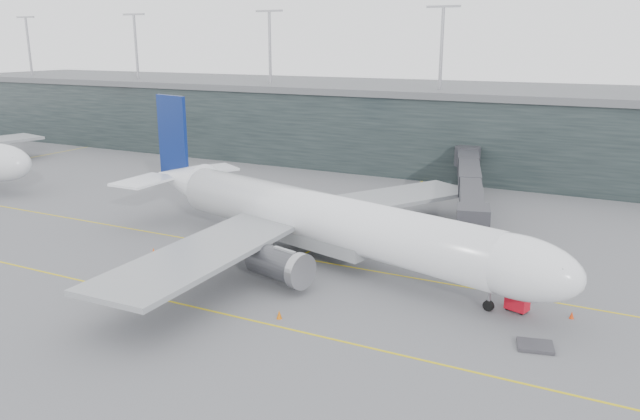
% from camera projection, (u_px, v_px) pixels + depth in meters
% --- Properties ---
extents(ground, '(320.00, 320.00, 0.00)m').
position_uv_depth(ground, '(278.00, 242.00, 75.27)').
color(ground, '#5C5C61').
rests_on(ground, ground).
extents(taxiline_a, '(160.00, 0.25, 0.02)m').
position_uv_depth(taxiline_a, '(260.00, 251.00, 71.83)').
color(taxiline_a, gold).
rests_on(taxiline_a, ground).
extents(taxiline_b, '(160.00, 0.25, 0.02)m').
position_uv_depth(taxiline_b, '(169.00, 301.00, 58.07)').
color(taxiline_b, gold).
rests_on(taxiline_b, ground).
extents(taxiline_lead_main, '(0.25, 60.00, 0.02)m').
position_uv_depth(taxiline_lead_main, '(378.00, 208.00, 90.28)').
color(taxiline_lead_main, gold).
rests_on(taxiline_lead_main, ground).
extents(taxiline_lead_adj, '(0.25, 60.00, 0.02)m').
position_uv_depth(taxiline_lead_adj, '(8.00, 162.00, 125.34)').
color(taxiline_lead_adj, gold).
rests_on(taxiline_lead_adj, ground).
extents(terminal, '(240.00, 36.00, 29.00)m').
position_uv_depth(terminal, '(428.00, 124.00, 123.16)').
color(terminal, black).
rests_on(terminal, ground).
extents(main_aircraft, '(58.23, 53.61, 16.56)m').
position_uv_depth(main_aircraft, '(320.00, 219.00, 67.91)').
color(main_aircraft, white).
rests_on(main_aircraft, ground).
extents(jet_bridge, '(14.71, 44.15, 6.84)m').
position_uv_depth(jet_bridge, '(481.00, 176.00, 87.39)').
color(jet_bridge, '#2C2C31').
rests_on(jet_bridge, ground).
extents(gse_cart, '(2.22, 1.77, 1.31)m').
position_uv_depth(gse_cart, '(517.00, 304.00, 55.72)').
color(gse_cart, red).
rests_on(gse_cart, ground).
extents(baggage_dolly, '(3.19, 2.78, 0.27)m').
position_uv_depth(baggage_dolly, '(535.00, 346.00, 49.17)').
color(baggage_dolly, '#343338').
rests_on(baggage_dolly, ground).
extents(uld_a, '(2.28, 1.93, 1.87)m').
position_uv_depth(uld_a, '(278.00, 209.00, 86.07)').
color(uld_a, '#393A3F').
rests_on(uld_a, ground).
extents(uld_b, '(2.32, 1.92, 2.00)m').
position_uv_depth(uld_b, '(310.00, 211.00, 84.70)').
color(uld_b, '#393A3F').
rests_on(uld_b, ground).
extents(uld_c, '(2.24, 1.89, 1.86)m').
position_uv_depth(uld_c, '(316.00, 212.00, 84.76)').
color(uld_c, '#393A3F').
rests_on(uld_c, ground).
extents(cone_nose, '(0.41, 0.41, 0.66)m').
position_uv_depth(cone_nose, '(572.00, 315.00, 54.32)').
color(cone_nose, red).
rests_on(cone_nose, ground).
extents(cone_wing_stbd, '(0.50, 0.50, 0.79)m').
position_uv_depth(cone_wing_stbd, '(279.00, 314.00, 54.28)').
color(cone_wing_stbd, '#CB5F0B').
rests_on(cone_wing_stbd, ground).
extents(cone_wing_port, '(0.47, 0.47, 0.74)m').
position_uv_depth(cone_wing_port, '(381.00, 225.00, 80.92)').
color(cone_wing_port, orange).
rests_on(cone_wing_port, ground).
extents(cone_tail, '(0.48, 0.48, 0.76)m').
position_uv_depth(cone_tail, '(154.00, 251.00, 70.74)').
color(cone_tail, '#FB5C0D').
rests_on(cone_tail, ground).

